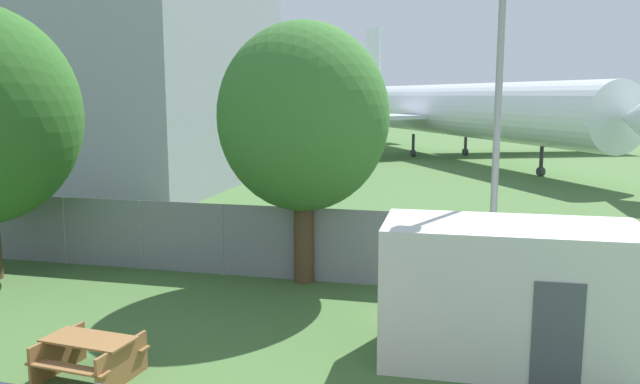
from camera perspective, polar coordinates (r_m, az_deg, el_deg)
The scene contains 7 objects.
hangar_building at distance 42.27m, azimuth -26.29°, elevation 9.51°, with size 28.61×16.70×13.99m.
perimeter_fence at distance 17.07m, azimuth -0.95°, elevation -4.82°, with size 56.07×0.07×2.04m.
airplane at distance 51.69m, azimuth 11.67°, elevation 7.34°, with size 34.09×41.11×11.93m.
portable_cabin at distance 12.46m, azimuth 16.92°, elevation -8.89°, with size 4.78×2.38×2.69m.
picnic_bench_near_cabin at distance 12.27m, azimuth -20.33°, elevation -13.68°, with size 1.73×1.55×0.76m.
tree_near_hangar at distance 16.55m, azimuth -1.53°, elevation 6.80°, with size 4.54×4.54×6.98m.
light_mast at distance 14.76m, azimuth 16.01°, elevation 8.41°, with size 0.44×0.44×8.30m.
Camera 1 is at (4.15, -6.24, 5.07)m, focal length 35.00 mm.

